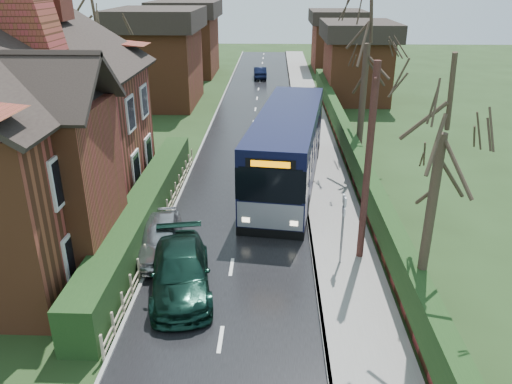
{
  "coord_description": "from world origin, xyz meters",
  "views": [
    {
      "loc": [
        1.46,
        -13.73,
        9.81
      ],
      "look_at": [
        0.8,
        4.89,
        1.8
      ],
      "focal_mm": 35.0,
      "sensor_mm": 36.0,
      "label": 1
    }
  ],
  "objects_px": {
    "bus": "(287,149)",
    "car_silver": "(160,236)",
    "car_green": "(180,272)",
    "telegraph_pole": "(368,167)",
    "bus_stop_sign": "(343,220)",
    "brick_house": "(12,129)"
  },
  "relations": [
    {
      "from": "car_green",
      "to": "telegraph_pole",
      "type": "distance_m",
      "value": 7.43
    },
    {
      "from": "bus",
      "to": "car_silver",
      "type": "relative_size",
      "value": 3.05
    },
    {
      "from": "telegraph_pole",
      "to": "car_green",
      "type": "bearing_deg",
      "value": -146.47
    },
    {
      "from": "car_silver",
      "to": "bus_stop_sign",
      "type": "relative_size",
      "value": 1.45
    },
    {
      "from": "car_green",
      "to": "car_silver",
      "type": "bearing_deg",
      "value": 105.54
    },
    {
      "from": "car_silver",
      "to": "telegraph_pole",
      "type": "distance_m",
      "value": 8.18
    },
    {
      "from": "bus_stop_sign",
      "to": "telegraph_pole",
      "type": "distance_m",
      "value": 2.08
    },
    {
      "from": "brick_house",
      "to": "car_green",
      "type": "height_order",
      "value": "brick_house"
    },
    {
      "from": "brick_house",
      "to": "bus_stop_sign",
      "type": "bearing_deg",
      "value": -11.05
    },
    {
      "from": "brick_house",
      "to": "car_green",
      "type": "xyz_separation_m",
      "value": [
        7.13,
        -4.23,
        -3.67
      ]
    },
    {
      "from": "bus",
      "to": "telegraph_pole",
      "type": "xyz_separation_m",
      "value": [
        2.61,
        -7.53,
        1.87
      ]
    },
    {
      "from": "car_green",
      "to": "telegraph_pole",
      "type": "bearing_deg",
      "value": 8.82
    },
    {
      "from": "brick_house",
      "to": "bus_stop_sign",
      "type": "xyz_separation_m",
      "value": [
        12.73,
        -2.49,
        -2.5
      ]
    },
    {
      "from": "brick_house",
      "to": "car_green",
      "type": "bearing_deg",
      "value": -30.64
    },
    {
      "from": "car_silver",
      "to": "car_green",
      "type": "height_order",
      "value": "car_green"
    },
    {
      "from": "car_green",
      "to": "telegraph_pole",
      "type": "relative_size",
      "value": 0.66
    },
    {
      "from": "bus",
      "to": "car_green",
      "type": "bearing_deg",
      "value": -103.54
    },
    {
      "from": "car_silver",
      "to": "bus_stop_sign",
      "type": "distance_m",
      "value": 6.94
    },
    {
      "from": "car_green",
      "to": "bus_stop_sign",
      "type": "relative_size",
      "value": 1.71
    },
    {
      "from": "bus",
      "to": "car_silver",
      "type": "distance_m",
      "value": 8.94
    },
    {
      "from": "bus",
      "to": "telegraph_pole",
      "type": "distance_m",
      "value": 8.18
    },
    {
      "from": "car_green",
      "to": "telegraph_pole",
      "type": "height_order",
      "value": "telegraph_pole"
    }
  ]
}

